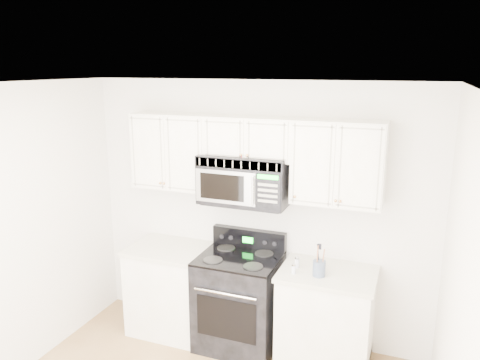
% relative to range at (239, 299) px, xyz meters
% --- Properties ---
extents(room, '(3.51, 3.51, 2.61)m').
position_rel_range_xyz_m(room, '(0.06, -1.43, 0.82)').
color(room, '#93764B').
rests_on(room, ground).
extents(base_cabinet_left, '(0.86, 0.65, 0.92)m').
position_rel_range_xyz_m(base_cabinet_left, '(-0.74, 0.01, -0.06)').
color(base_cabinet_left, beige).
rests_on(base_cabinet_left, ground).
extents(base_cabinet_right, '(0.86, 0.65, 0.92)m').
position_rel_range_xyz_m(base_cabinet_right, '(0.86, 0.01, -0.06)').
color(base_cabinet_right, beige).
rests_on(base_cabinet_right, ground).
extents(range, '(0.77, 0.70, 1.12)m').
position_rel_range_xyz_m(range, '(0.00, 0.00, 0.00)').
color(range, black).
rests_on(range, ground).
extents(upper_cabinets, '(2.44, 0.37, 0.75)m').
position_rel_range_xyz_m(upper_cabinets, '(0.06, 0.16, 1.45)').
color(upper_cabinets, beige).
rests_on(upper_cabinets, ground).
extents(microwave, '(0.84, 0.47, 0.46)m').
position_rel_range_xyz_m(microwave, '(0.02, 0.11, 1.20)').
color(microwave, black).
rests_on(microwave, ground).
extents(utensil_crock, '(0.11, 0.11, 0.30)m').
position_rel_range_xyz_m(utensil_crock, '(0.80, -0.11, 0.51)').
color(utensil_crock, '#4D5C6D').
rests_on(utensil_crock, base_cabinet_right).
extents(shaker_salt, '(0.04, 0.04, 0.09)m').
position_rel_range_xyz_m(shaker_salt, '(0.58, -0.15, 0.48)').
color(shaker_salt, silver).
rests_on(shaker_salt, base_cabinet_right).
extents(shaker_pepper, '(0.04, 0.04, 0.11)m').
position_rel_range_xyz_m(shaker_pepper, '(0.57, -0.01, 0.49)').
color(shaker_pepper, silver).
rests_on(shaker_pepper, base_cabinet_right).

